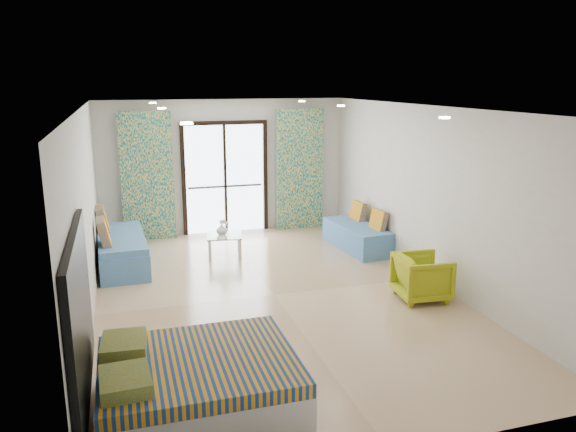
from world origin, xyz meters
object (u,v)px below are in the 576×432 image
object	(u,v)px
daybed_right	(357,235)
coffee_table	(224,237)
daybed_left	(121,249)
armchair	(422,275)
bed	(197,382)

from	to	relation	value
daybed_right	coffee_table	size ratio (longest dim) A/B	2.42
daybed_right	coffee_table	distance (m)	2.47
daybed_left	armchair	xyz separation A→B (m)	(4.11, -2.74, 0.06)
bed	daybed_left	distance (m)	4.62
coffee_table	daybed_right	bearing A→B (deg)	-5.27
daybed_right	coffee_table	bearing A→B (deg)	169.58
daybed_left	bed	bearing A→B (deg)	-84.18
daybed_left	armchair	world-z (taller)	daybed_left
daybed_right	daybed_left	bearing A→B (deg)	172.34
bed	daybed_left	xyz separation A→B (m)	(-0.64, 4.58, 0.03)
daybed_left	coffee_table	size ratio (longest dim) A/B	2.85
coffee_table	armchair	size ratio (longest dim) A/B	0.97
daybed_left	coffee_table	xyz separation A→B (m)	(1.77, 0.04, 0.06)
daybed_right	armchair	bearing A→B (deg)	-97.82
daybed_left	armchair	distance (m)	4.94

